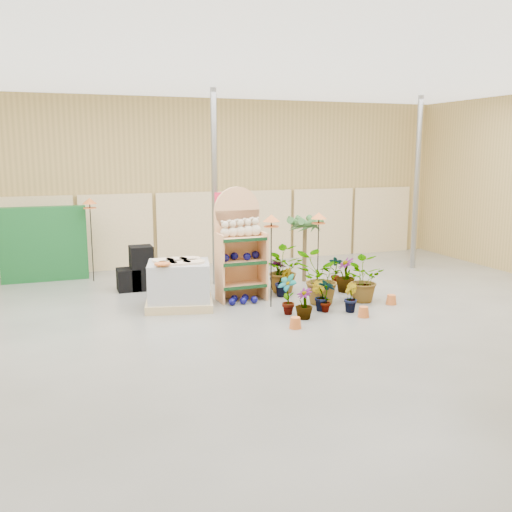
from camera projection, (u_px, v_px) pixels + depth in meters
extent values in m
cube|color=slate|center=(268.00, 328.00, 10.31)|extent=(15.00, 12.00, 0.10)
cube|color=white|center=(269.00, 63.00, 9.47)|extent=(15.00, 12.00, 0.10)
cube|color=#A08449|center=(189.00, 183.00, 15.49)|extent=(15.00, 0.10, 4.50)
cylinder|color=gray|center=(417.00, 184.00, 14.95)|extent=(0.14, 0.14, 4.50)
cylinder|color=gray|center=(215.00, 189.00, 13.13)|extent=(0.14, 0.14, 4.50)
cube|color=#CEB37E|center=(35.00, 236.00, 14.27)|extent=(1.90, 0.06, 2.00)
cube|color=#CEB37E|center=(117.00, 232.00, 14.94)|extent=(1.90, 0.06, 2.00)
cube|color=#CEB37E|center=(191.00, 229.00, 15.60)|extent=(1.90, 0.06, 2.00)
cube|color=#CEB37E|center=(260.00, 226.00, 16.26)|extent=(1.90, 0.06, 2.00)
cube|color=#CEB37E|center=(323.00, 223.00, 16.92)|extent=(1.90, 0.06, 2.00)
cube|color=#CEB37E|center=(381.00, 220.00, 17.59)|extent=(1.90, 0.06, 2.00)
cube|color=tan|center=(237.00, 254.00, 12.18)|extent=(1.00, 0.11, 1.88)
cylinder|color=tan|center=(237.00, 210.00, 12.01)|extent=(1.00, 0.11, 0.99)
cube|color=tan|center=(241.00, 285.00, 12.02)|extent=(0.96, 0.58, 0.04)
cube|color=#0F3819|center=(246.00, 287.00, 11.77)|extent=(0.95, 0.06, 0.07)
cube|color=tan|center=(241.00, 261.00, 11.93)|extent=(0.96, 0.58, 0.04)
cube|color=#0F3819|center=(246.00, 264.00, 11.68)|extent=(0.95, 0.06, 0.07)
cube|color=tan|center=(241.00, 238.00, 11.84)|extent=(0.96, 0.58, 0.04)
cube|color=#0F3819|center=(246.00, 240.00, 11.59)|extent=(0.95, 0.06, 0.07)
cube|color=tan|center=(220.00, 268.00, 11.80)|extent=(0.06, 0.55, 1.44)
cube|color=tan|center=(263.00, 265.00, 12.11)|extent=(0.06, 0.55, 1.44)
sphere|color=beige|center=(225.00, 233.00, 11.77)|extent=(0.20, 0.20, 0.20)
sphere|color=beige|center=(225.00, 225.00, 11.74)|extent=(0.15, 0.15, 0.15)
sphere|color=beige|center=(233.00, 232.00, 11.83)|extent=(0.21, 0.21, 0.21)
sphere|color=beige|center=(233.00, 224.00, 11.79)|extent=(0.15, 0.15, 0.15)
sphere|color=beige|center=(240.00, 231.00, 11.88)|extent=(0.22, 0.22, 0.22)
sphere|color=beige|center=(240.00, 223.00, 11.85)|extent=(0.15, 0.15, 0.15)
sphere|color=beige|center=(248.00, 231.00, 11.93)|extent=(0.23, 0.23, 0.23)
sphere|color=beige|center=(248.00, 222.00, 11.90)|extent=(0.15, 0.15, 0.15)
sphere|color=beige|center=(255.00, 230.00, 11.99)|extent=(0.24, 0.24, 0.24)
sphere|color=beige|center=(255.00, 221.00, 11.95)|extent=(0.15, 0.15, 0.15)
sphere|color=#0A0A58|center=(225.00, 258.00, 11.78)|extent=(0.17, 0.17, 0.17)
sphere|color=#0A0A58|center=(234.00, 256.00, 11.98)|extent=(0.17, 0.17, 0.17)
sphere|color=#0A0A58|center=(247.00, 256.00, 11.93)|extent=(0.17, 0.17, 0.17)
sphere|color=#0A0A58|center=(255.00, 255.00, 12.13)|extent=(0.17, 0.17, 0.17)
sphere|color=#0A0A58|center=(232.00, 302.00, 11.63)|extent=(0.15, 0.15, 0.15)
sphere|color=#0A0A58|center=(234.00, 298.00, 11.89)|extent=(0.15, 0.15, 0.15)
sphere|color=#0A0A58|center=(243.00, 301.00, 11.71)|extent=(0.15, 0.15, 0.15)
sphere|color=#0A0A58|center=(245.00, 297.00, 11.97)|extent=(0.15, 0.15, 0.15)
sphere|color=#0A0A58|center=(254.00, 300.00, 11.79)|extent=(0.15, 0.15, 0.15)
cube|color=#CEB37E|center=(179.00, 303.00, 11.49)|extent=(1.52, 1.36, 0.16)
cube|color=#B6BBC3|center=(179.00, 281.00, 11.40)|extent=(1.39, 1.23, 0.77)
cylinder|color=beige|center=(166.00, 264.00, 11.08)|extent=(0.44, 0.44, 0.04)
cylinder|color=beige|center=(180.00, 263.00, 11.17)|extent=(0.44, 0.44, 0.04)
cylinder|color=beige|center=(194.00, 262.00, 11.26)|extent=(0.44, 0.44, 0.04)
cylinder|color=beige|center=(163.00, 261.00, 11.39)|extent=(0.44, 0.44, 0.04)
cylinder|color=beige|center=(177.00, 260.00, 11.48)|extent=(0.44, 0.44, 0.04)
cylinder|color=beige|center=(190.00, 259.00, 11.57)|extent=(0.44, 0.44, 0.04)
cube|color=black|center=(142.00, 279.00, 12.94)|extent=(0.50, 0.50, 0.50)
cube|color=black|center=(141.00, 257.00, 12.85)|extent=(0.50, 0.50, 0.50)
cube|color=black|center=(129.00, 280.00, 12.84)|extent=(0.50, 0.50, 0.50)
cube|color=#145723|center=(44.00, 244.00, 13.69)|extent=(2.00, 0.30, 1.80)
cylinder|color=gray|center=(225.00, 241.00, 12.91)|extent=(0.05, 0.05, 2.20)
cube|color=#E72141|center=(226.00, 201.00, 12.71)|extent=(0.50, 0.03, 0.40)
cylinder|color=black|center=(271.00, 267.00, 11.39)|extent=(0.02, 0.02, 1.64)
cylinder|color=#D2652B|center=(271.00, 227.00, 11.24)|extent=(0.30, 0.30, 0.02)
cone|color=#D2652B|center=(271.00, 218.00, 11.21)|extent=(0.34, 0.34, 0.14)
cylinder|color=black|center=(318.00, 258.00, 12.56)|extent=(0.02, 0.02, 1.55)
cylinder|color=#D2652B|center=(319.00, 223.00, 12.41)|extent=(0.30, 0.30, 0.02)
cone|color=#D2652B|center=(319.00, 215.00, 12.38)|extent=(0.34, 0.34, 0.14)
cylinder|color=black|center=(92.00, 245.00, 13.63)|extent=(0.02, 0.02, 1.77)
cylinder|color=#D2652B|center=(90.00, 208.00, 13.47)|extent=(0.30, 0.30, 0.02)
cone|color=#D2652B|center=(90.00, 201.00, 13.44)|extent=(0.34, 0.34, 0.14)
cylinder|color=brown|center=(305.00, 254.00, 13.67)|extent=(0.10, 0.10, 1.32)
imported|color=#2D5826|center=(288.00, 294.00, 10.96)|extent=(0.42, 0.49, 0.78)
imported|color=#2D5826|center=(320.00, 296.00, 11.22)|extent=(0.40, 0.41, 0.59)
imported|color=#2D5826|center=(320.00, 279.00, 11.64)|extent=(1.07, 0.96, 1.08)
imported|color=#2D5826|center=(345.00, 275.00, 12.70)|extent=(0.47, 0.47, 0.77)
imported|color=#2D5826|center=(336.00, 270.00, 13.49)|extent=(0.42, 0.41, 0.66)
imported|color=#2D5826|center=(283.00, 282.00, 12.31)|extent=(0.40, 0.34, 0.66)
imported|color=#2D5826|center=(281.00, 270.00, 12.67)|extent=(1.04, 1.12, 1.02)
imported|color=#2D5826|center=(304.00, 304.00, 10.68)|extent=(0.41, 0.41, 0.58)
imported|color=#2D5826|center=(326.00, 296.00, 11.12)|extent=(0.38, 0.42, 0.66)
imported|color=#2D5826|center=(350.00, 297.00, 11.15)|extent=(0.30, 0.35, 0.57)
imported|color=#2D5826|center=(361.00, 279.00, 11.88)|extent=(0.94, 1.01, 0.94)
imported|color=#2D5826|center=(278.00, 275.00, 12.85)|extent=(0.55, 0.55, 0.71)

